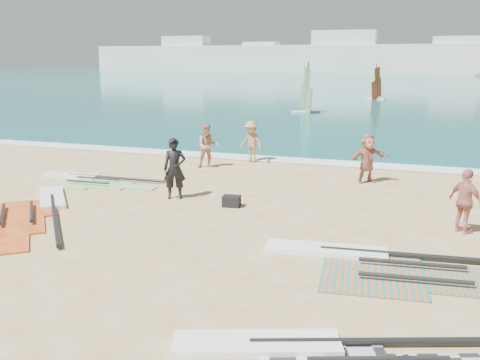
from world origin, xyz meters
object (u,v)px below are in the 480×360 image
(rig_red, at_px, (35,210))
(beachgoer_left, at_px, (208,146))
(person_wetsuit, at_px, (175,169))
(beachgoer_mid, at_px, (251,142))
(beachgoer_back, at_px, (466,201))
(rig_green, at_px, (88,180))
(gear_bag_near, at_px, (232,201))
(beachgoer_right, at_px, (367,158))
(rig_orange, at_px, (386,264))

(rig_red, height_order, beachgoer_left, beachgoer_left)
(person_wetsuit, height_order, beachgoer_mid, person_wetsuit)
(person_wetsuit, height_order, beachgoer_back, person_wetsuit)
(rig_green, relative_size, person_wetsuit, 2.55)
(person_wetsuit, height_order, beachgoer_left, person_wetsuit)
(person_wetsuit, relative_size, beachgoer_left, 1.08)
(person_wetsuit, bearing_deg, gear_bag_near, -30.94)
(rig_red, height_order, beachgoer_right, beachgoer_right)
(rig_red, bearing_deg, beachgoer_back, 59.96)
(rig_orange, xyz_separation_m, beachgoer_right, (-1.29, 7.90, 0.84))
(beachgoer_left, distance_m, beachgoer_mid, 2.10)
(rig_orange, height_order, gear_bag_near, gear_bag_near)
(rig_green, height_order, rig_red, rig_red)
(rig_green, bearing_deg, beachgoer_mid, 48.53)
(rig_orange, height_order, beachgoer_back, beachgoer_back)
(rig_green, relative_size, beachgoer_back, 2.95)
(rig_orange, height_order, beachgoer_right, beachgoer_right)
(rig_green, relative_size, beachgoer_right, 2.75)
(rig_orange, relative_size, beachgoer_mid, 3.71)
(rig_green, relative_size, beachgoer_mid, 2.78)
(rig_orange, xyz_separation_m, beachgoer_left, (-7.66, 8.52, 0.84))
(rig_red, bearing_deg, person_wetsuit, 90.43)
(rig_red, distance_m, beachgoer_back, 11.79)
(rig_green, bearing_deg, gear_bag_near, -15.49)
(gear_bag_near, bearing_deg, rig_green, 166.83)
(beachgoer_mid, bearing_deg, beachgoer_left, -107.76)
(rig_green, xyz_separation_m, beachgoer_right, (9.47, 3.14, 0.84))
(rig_red, height_order, beachgoer_mid, beachgoer_mid)
(beachgoer_left, xyz_separation_m, beachgoer_back, (9.32, -5.55, -0.06))
(rig_green, xyz_separation_m, beachgoer_back, (12.43, -1.78, 0.78))
(beachgoer_left, height_order, beachgoer_right, beachgoer_right)
(rig_green, xyz_separation_m, rig_red, (0.84, -3.81, 0.00))
(beachgoer_mid, bearing_deg, beachgoer_back, -21.28)
(rig_red, relative_size, beachgoer_mid, 3.23)
(rig_red, xyz_separation_m, beachgoer_left, (2.26, 7.57, 0.84))
(rig_green, relative_size, rig_red, 0.86)
(gear_bag_near, xyz_separation_m, beachgoer_right, (3.45, 4.55, 0.73))
(rig_orange, distance_m, gear_bag_near, 5.81)
(person_wetsuit, xyz_separation_m, beachgoer_right, (5.46, 4.25, -0.07))
(person_wetsuit, xyz_separation_m, beachgoer_mid, (0.39, 6.52, -0.08))
(beachgoer_right, bearing_deg, beachgoer_back, -99.78)
(rig_red, xyz_separation_m, gear_bag_near, (5.18, 2.40, 0.11))
(rig_orange, distance_m, beachgoer_mid, 12.02)
(person_wetsuit, height_order, beachgoer_right, person_wetsuit)
(beachgoer_back, bearing_deg, beachgoer_left, 12.61)
(gear_bag_near, relative_size, beachgoer_mid, 0.29)
(rig_green, bearing_deg, beachgoer_right, 16.01)
(beachgoer_left, bearing_deg, beachgoer_back, -60.03)
(rig_orange, relative_size, gear_bag_near, 12.65)
(beachgoer_mid, bearing_deg, rig_green, -108.56)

